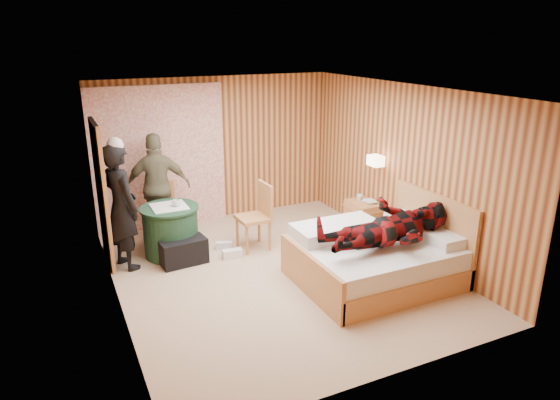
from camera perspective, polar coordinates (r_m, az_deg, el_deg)
name	(u,v)px	position (r m, az deg, el deg)	size (l,w,h in m)	color
floor	(276,272)	(7.05, -0.49, -8.22)	(4.20, 5.00, 0.01)	tan
ceiling	(275,90)	(6.34, -0.55, 12.43)	(4.20, 5.00, 0.01)	white
wall_back	(216,149)	(8.85, -7.33, 5.78)	(4.20, 0.02, 2.50)	tan
wall_left	(110,209)	(6.06, -18.87, -0.98)	(0.02, 5.00, 2.50)	tan
wall_right	(403,169)	(7.67, 13.91, 3.44)	(0.02, 5.00, 2.50)	tan
curtain	(160,159)	(8.55, -13.57, 4.63)	(2.20, 0.08, 2.40)	white
doorway	(101,194)	(7.46, -19.73, 0.67)	(0.06, 0.90, 2.05)	black
wall_lamp	(376,161)	(7.90, 10.90, 4.44)	(0.26, 0.24, 0.16)	gold
bed	(376,258)	(6.84, 10.87, -6.50)	(2.01, 1.59, 1.09)	tan
nightstand	(363,218)	(8.32, 9.45, -2.02)	(0.43, 0.58, 0.56)	tan
round_table	(171,230)	(7.62, -12.37, -3.39)	(0.86, 0.86, 0.77)	#1E4127
chair_far	(162,207)	(8.20, -13.38, -0.75)	(0.52, 0.52, 0.93)	tan
chair_near	(258,211)	(7.62, -2.49, -1.27)	(0.48, 0.48, 1.03)	tan
duffel_bag	(183,252)	(7.36, -10.99, -5.80)	(0.66, 0.35, 0.37)	black
sneaker_left	(232,254)	(7.48, -5.47, -6.13)	(0.29, 0.12, 0.13)	silver
sneaker_right	(224,245)	(7.80, -6.43, -5.17)	(0.24, 0.10, 0.11)	silver
woman_standing	(121,207)	(7.22, -17.67, -0.76)	(0.65, 0.43, 1.79)	black
man_at_table	(158,187)	(8.14, -13.78, 1.46)	(1.01, 0.42, 1.72)	#6D6649
man_on_bed	(391,217)	(6.44, 12.58, -1.87)	(1.77, 0.67, 0.86)	#5F090A
book_lower	(366,202)	(8.19, 9.75, -0.28)	(0.17, 0.22, 0.02)	silver
book_upper	(366,201)	(8.18, 9.76, -0.15)	(0.16, 0.22, 0.02)	silver
cup_nightstand	(359,197)	(8.32, 9.06, 0.31)	(0.10, 0.10, 0.09)	silver
cup_table	(176,203)	(7.45, -11.76, -0.35)	(0.12, 0.12, 0.10)	silver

